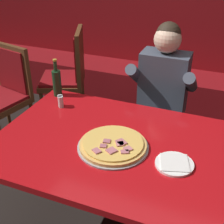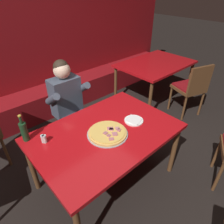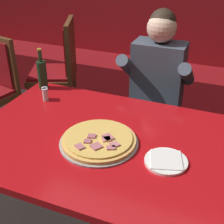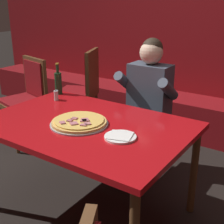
# 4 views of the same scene
# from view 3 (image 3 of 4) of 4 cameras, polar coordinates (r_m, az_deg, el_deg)

# --- Properties ---
(booth_wall_panel) EXTENTS (6.80, 0.16, 1.90)m
(booth_wall_panel) POSITION_cam_3_polar(r_m,az_deg,el_deg) (3.58, 13.16, 16.73)
(booth_wall_panel) COLOR maroon
(booth_wall_panel) RESTS_ON ground_plane
(booth_bench) EXTENTS (6.46, 0.48, 0.46)m
(booth_bench) POSITION_cam_3_polar(r_m,az_deg,el_deg) (3.51, 10.87, 4.22)
(booth_bench) COLOR maroon
(booth_bench) RESTS_ON ground_plane
(main_dining_table) EXTENTS (1.50, 1.02, 0.75)m
(main_dining_table) POSITION_cam_3_polar(r_m,az_deg,el_deg) (1.73, -1.24, -6.79)
(main_dining_table) COLOR brown
(main_dining_table) RESTS_ON ground_plane
(pizza) EXTENTS (0.42, 0.42, 0.05)m
(pizza) POSITION_cam_3_polar(r_m,az_deg,el_deg) (1.65, -2.41, -5.21)
(pizza) COLOR #9E9EA3
(pizza) RESTS_ON main_dining_table
(plate_white_paper) EXTENTS (0.21, 0.21, 0.02)m
(plate_white_paper) POSITION_cam_3_polar(r_m,az_deg,el_deg) (1.55, 9.85, -8.82)
(plate_white_paper) COLOR white
(plate_white_paper) RESTS_ON main_dining_table
(beer_bottle) EXTENTS (0.07, 0.07, 0.29)m
(beer_bottle) POSITION_cam_3_polar(r_m,az_deg,el_deg) (2.25, -12.66, 6.85)
(beer_bottle) COLOR #19381E
(beer_bottle) RESTS_ON main_dining_table
(shaker_black_pepper) EXTENTS (0.04, 0.04, 0.09)m
(shaker_black_pepper) POSITION_cam_3_polar(r_m,az_deg,el_deg) (2.12, -12.14, 3.25)
(shaker_black_pepper) COLOR silver
(shaker_black_pepper) RESTS_ON main_dining_table
(shaker_parmesan) EXTENTS (0.04, 0.04, 0.09)m
(shaker_parmesan) POSITION_cam_3_polar(r_m,az_deg,el_deg) (2.10, -12.08, 3.04)
(shaker_parmesan) COLOR silver
(shaker_parmesan) RESTS_ON main_dining_table
(diner_seated_blue_shirt) EXTENTS (0.53, 0.53, 1.27)m
(diner_seated_blue_shirt) POSITION_cam_3_polar(r_m,az_deg,el_deg) (2.35, 7.75, 4.12)
(diner_seated_blue_shirt) COLOR black
(diner_seated_blue_shirt) RESTS_ON ground_plane
(dining_chair_far_left) EXTENTS (0.57, 0.57, 1.04)m
(dining_chair_far_left) POSITION_cam_3_polar(r_m,az_deg,el_deg) (3.08, -9.55, 8.32)
(dining_chair_far_left) COLOR brown
(dining_chair_far_left) RESTS_ON ground_plane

